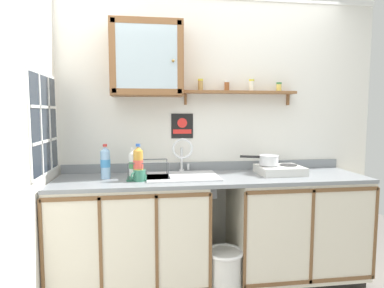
% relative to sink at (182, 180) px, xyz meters
% --- Properties ---
extents(back_wall, '(3.21, 0.07, 2.55)m').
position_rel_sink_xyz_m(back_wall, '(0.25, 0.29, 0.37)').
color(back_wall, silver).
rests_on(back_wall, ground).
extents(side_wall_left, '(0.05, 3.37, 2.55)m').
position_rel_sink_xyz_m(side_wall_left, '(-1.08, -0.62, 0.36)').
color(side_wall_left, silver).
rests_on(side_wall_left, ground).
extents(lower_cabinet_run, '(1.23, 0.62, 0.91)m').
position_rel_sink_xyz_m(lower_cabinet_run, '(-0.43, -0.04, -0.45)').
color(lower_cabinet_run, black).
rests_on(lower_cabinet_run, ground).
extents(lower_cabinet_run_right, '(1.12, 0.62, 0.91)m').
position_rel_sink_xyz_m(lower_cabinet_run_right, '(0.99, -0.04, -0.45)').
color(lower_cabinet_run_right, black).
rests_on(lower_cabinet_run_right, ground).
extents(countertop, '(2.57, 0.64, 0.03)m').
position_rel_sink_xyz_m(countertop, '(0.25, -0.04, 0.02)').
color(countertop, gray).
rests_on(countertop, lower_cabinet_run).
extents(backsplash, '(2.57, 0.02, 0.08)m').
position_rel_sink_xyz_m(backsplash, '(0.25, 0.25, 0.07)').
color(backsplash, gray).
rests_on(backsplash, countertop).
extents(sink, '(0.59, 0.48, 0.46)m').
position_rel_sink_xyz_m(sink, '(0.00, 0.00, 0.00)').
color(sink, silver).
rests_on(sink, countertop).
extents(hot_plate_stove, '(0.38, 0.33, 0.08)m').
position_rel_sink_xyz_m(hot_plate_stove, '(0.85, -0.00, 0.07)').
color(hot_plate_stove, silver).
rests_on(hot_plate_stove, countertop).
extents(saucepan, '(0.32, 0.18, 0.09)m').
position_rel_sink_xyz_m(saucepan, '(0.76, 0.02, 0.15)').
color(saucepan, silver).
rests_on(saucepan, hot_plate_stove).
extents(bottle_water_blue_0, '(0.08, 0.08, 0.28)m').
position_rel_sink_xyz_m(bottle_water_blue_0, '(-0.63, 0.00, 0.16)').
color(bottle_water_blue_0, '#8CB7E0').
rests_on(bottle_water_blue_0, countertop).
extents(bottle_opaque_white_1, '(0.06, 0.06, 0.25)m').
position_rel_sink_xyz_m(bottle_opaque_white_1, '(-0.41, 0.02, 0.14)').
color(bottle_opaque_white_1, white).
rests_on(bottle_opaque_white_1, countertop).
extents(bottle_juice_amber_2, '(0.08, 0.08, 0.29)m').
position_rel_sink_xyz_m(bottle_juice_amber_2, '(-0.36, -0.12, 0.17)').
color(bottle_juice_amber_2, gold).
rests_on(bottle_juice_amber_2, countertop).
extents(dish_rack, '(0.34, 0.23, 0.16)m').
position_rel_sink_xyz_m(dish_rack, '(-0.30, -0.04, 0.06)').
color(dish_rack, '#26664C').
rests_on(dish_rack, countertop).
extents(mug, '(0.12, 0.11, 0.09)m').
position_rel_sink_xyz_m(mug, '(-0.35, -0.13, 0.08)').
color(mug, '#337259').
rests_on(mug, countertop).
extents(wall_cabinet, '(0.60, 0.28, 0.62)m').
position_rel_sink_xyz_m(wall_cabinet, '(-0.28, 0.14, 1.01)').
color(wall_cabinet, brown).
extents(spice_shelf, '(1.03, 0.14, 0.23)m').
position_rel_sink_xyz_m(spice_shelf, '(0.54, 0.20, 0.75)').
color(spice_shelf, brown).
extents(warning_sign, '(0.20, 0.01, 0.22)m').
position_rel_sink_xyz_m(warning_sign, '(0.03, 0.26, 0.44)').
color(warning_sign, black).
extents(window, '(0.03, 0.64, 0.76)m').
position_rel_sink_xyz_m(window, '(-1.05, -0.12, 0.48)').
color(window, '#262D38').
extents(trash_bin, '(0.30, 0.30, 0.39)m').
position_rel_sink_xyz_m(trash_bin, '(0.31, -0.25, -0.71)').
color(trash_bin, silver).
rests_on(trash_bin, ground).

